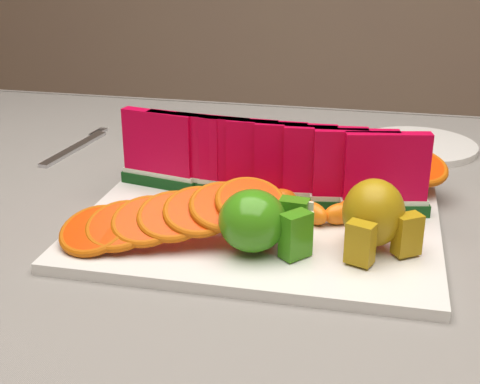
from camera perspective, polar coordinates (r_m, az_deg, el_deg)
The scene contains 11 objects.
table at distance 0.85m, azimuth -2.00°, elevation -8.27°, with size 1.40×0.90×0.75m.
tablecloth at distance 0.82m, azimuth -2.05°, elevation -4.51°, with size 1.53×1.03×0.20m.
platter at distance 0.76m, azimuth 1.58°, elevation -2.89°, with size 0.40×0.30×0.01m.
apple_cluster at distance 0.68m, azimuth 1.70°, elevation -2.56°, with size 0.11×0.09×0.06m.
pear_cluster at distance 0.69m, azimuth 11.42°, elevation -2.00°, with size 0.08×0.09×0.07m.
side_plate at distance 1.07m, azimuth 14.88°, elevation 3.83°, with size 0.21×0.21×0.01m.
fork at distance 1.07m, azimuth -13.74°, elevation 3.78°, with size 0.03×0.20×0.00m.
watermelon_row at distance 0.80m, azimuth 2.25°, elevation 2.46°, with size 0.39×0.07×0.10m.
orange_fan_front at distance 0.70m, azimuth -5.78°, elevation -2.04°, with size 0.25×0.14×0.06m.
orange_fan_back at distance 0.87m, azimuth 5.15°, elevation 2.34°, with size 0.39×0.11×0.05m.
tangerine_segments at distance 0.77m, azimuth 2.75°, elevation -1.12°, with size 0.24×0.07×0.02m.
Camera 1 is at (0.19, -0.71, 1.08)m, focal length 50.00 mm.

